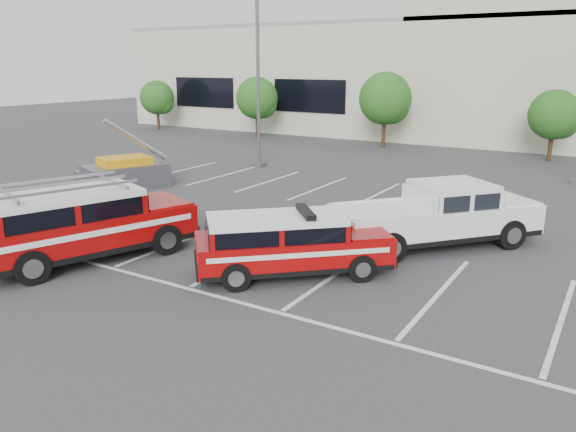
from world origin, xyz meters
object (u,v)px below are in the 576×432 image
(tree_far_left, at_px, (158,99))
(ladder_suv, at_px, (84,228))
(fire_chief_suv, at_px, (290,248))
(tree_mid_left, at_px, (387,100))
(utility_rig, at_px, (123,174))
(tree_left, at_px, (258,100))
(tree_mid_right, at_px, (556,116))
(light_pole_left, at_px, (258,67))
(white_pickup, at_px, (436,221))
(convention_building, at_px, (504,72))

(tree_far_left, bearing_deg, ladder_suv, -49.65)
(tree_far_left, xyz_separation_m, fire_chief_suv, (26.57, -22.75, -1.79))
(tree_mid_left, xyz_separation_m, utility_rig, (-5.31, -17.50, -2.42))
(tree_left, distance_m, tree_mid_right, 20.00)
(tree_mid_right, bearing_deg, fire_chief_suv, -98.59)
(tree_far_left, relative_size, tree_left, 0.90)
(fire_chief_suv, bearing_deg, tree_mid_right, 128.87)
(light_pole_left, relative_size, utility_rig, 2.48)
(light_pole_left, height_order, white_pickup, light_pole_left)
(tree_mid_left, xyz_separation_m, white_pickup, (9.07, -18.34, -2.28))
(convention_building, xyz_separation_m, tree_mid_left, (-5.09, -9.82, -1.68))
(ladder_suv, bearing_deg, light_pole_left, 125.47)
(ladder_suv, bearing_deg, convention_building, 103.14)
(ladder_suv, bearing_deg, tree_left, 133.87)
(fire_chief_suv, relative_size, white_pickup, 0.80)
(white_pickup, xyz_separation_m, ladder_suv, (-8.06, -6.39, 0.14))
(convention_building, bearing_deg, white_pickup, -81.96)
(fire_chief_suv, height_order, white_pickup, white_pickup)
(convention_building, distance_m, tree_mid_right, 11.20)
(tree_mid_left, bearing_deg, tree_far_left, -180.00)
(fire_chief_suv, bearing_deg, light_pole_left, 174.71)
(tree_mid_left, bearing_deg, light_pole_left, -107.10)
(fire_chief_suv, relative_size, ladder_suv, 0.79)
(fire_chief_suv, bearing_deg, white_pickup, 107.88)
(fire_chief_suv, distance_m, ladder_suv, 5.90)
(white_pickup, bearing_deg, tree_far_left, -171.75)
(light_pole_left, distance_m, fire_chief_suv, 16.57)
(tree_left, distance_m, white_pickup, 26.53)
(convention_building, relative_size, white_pickup, 9.75)
(light_pole_left, xyz_separation_m, utility_rig, (-2.22, -7.46, -4.57))
(tree_far_left, relative_size, tree_mid_right, 1.00)
(convention_building, xyz_separation_m, ladder_suv, (-4.08, -34.55, -3.81))
(convention_building, bearing_deg, tree_mid_right, -63.43)
(light_pole_left, bearing_deg, tree_far_left, 149.29)
(convention_building, xyz_separation_m, white_pickup, (3.98, -28.15, -3.95))
(fire_chief_suv, height_order, utility_rig, utility_rig)
(ladder_suv, bearing_deg, tree_mid_right, 89.90)
(light_pole_left, distance_m, white_pickup, 15.37)
(tree_mid_right, bearing_deg, tree_far_left, 180.00)
(tree_mid_left, distance_m, tree_mid_right, 10.01)
(convention_building, bearing_deg, ladder_suv, -96.74)
(convention_building, distance_m, light_pole_left, 21.49)
(tree_left, distance_m, ladder_suv, 27.13)
(tree_mid_left, distance_m, fire_chief_suv, 23.79)
(light_pole_left, bearing_deg, tree_mid_left, 72.90)
(tree_mid_right, xyz_separation_m, light_pole_left, (-13.09, -10.05, 2.68))
(tree_mid_right, bearing_deg, ladder_suv, -109.98)
(tree_far_left, bearing_deg, convention_building, 21.37)
(fire_chief_suv, xyz_separation_m, utility_rig, (-11.88, 5.24, -0.10))
(white_pickup, bearing_deg, ladder_suv, -101.07)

